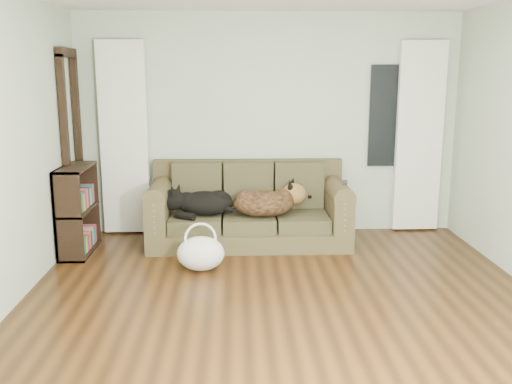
{
  "coord_description": "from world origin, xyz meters",
  "views": [
    {
      "loc": [
        -0.4,
        -4.29,
        1.94
      ],
      "look_at": [
        -0.18,
        1.6,
        0.67
      ],
      "focal_mm": 40.0,
      "sensor_mm": 36.0,
      "label": 1
    }
  ],
  "objects_px": {
    "tote_bag": "(201,255)",
    "sofa": "(249,204)",
    "dog_black_lab": "(201,203)",
    "dog_shepherd": "(267,203)",
    "bookshelf": "(77,207)"
  },
  "relations": [
    {
      "from": "dog_black_lab",
      "to": "bookshelf",
      "type": "relative_size",
      "value": 0.68
    },
    {
      "from": "sofa",
      "to": "tote_bag",
      "type": "bearing_deg",
      "value": -118.94
    },
    {
      "from": "sofa",
      "to": "tote_bag",
      "type": "distance_m",
      "value": 1.07
    },
    {
      "from": "tote_bag",
      "to": "dog_shepherd",
      "type": "bearing_deg",
      "value": 48.94
    },
    {
      "from": "sofa",
      "to": "dog_shepherd",
      "type": "distance_m",
      "value": 0.23
    },
    {
      "from": "sofa",
      "to": "bookshelf",
      "type": "height_order",
      "value": "bookshelf"
    },
    {
      "from": "dog_shepherd",
      "to": "sofa",
      "type": "bearing_deg",
      "value": -27.21
    },
    {
      "from": "tote_bag",
      "to": "sofa",
      "type": "bearing_deg",
      "value": 61.06
    },
    {
      "from": "sofa",
      "to": "tote_bag",
      "type": "height_order",
      "value": "sofa"
    },
    {
      "from": "dog_black_lab",
      "to": "dog_shepherd",
      "type": "distance_m",
      "value": 0.74
    },
    {
      "from": "dog_black_lab",
      "to": "bookshelf",
      "type": "bearing_deg",
      "value": -164.18
    },
    {
      "from": "dog_black_lab",
      "to": "sofa",
      "type": "bearing_deg",
      "value": 12.08
    },
    {
      "from": "bookshelf",
      "to": "dog_shepherd",
      "type": "bearing_deg",
      "value": 8.73
    },
    {
      "from": "tote_bag",
      "to": "dog_black_lab",
      "type": "bearing_deg",
      "value": 92.57
    },
    {
      "from": "dog_black_lab",
      "to": "tote_bag",
      "type": "relative_size",
      "value": 1.37
    }
  ]
}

